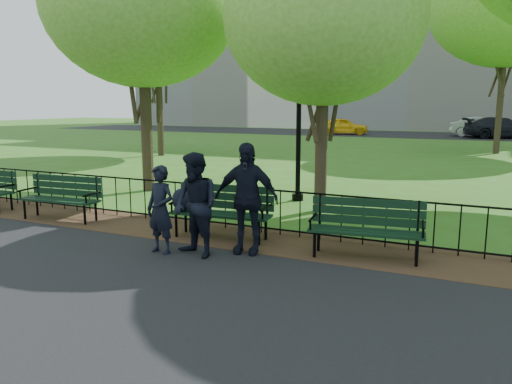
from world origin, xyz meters
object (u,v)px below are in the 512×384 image
at_px(tree_near_e, 324,19).
at_px(tree_mid_w, 156,12).
at_px(person_mid, 196,205).
at_px(park_bench_left_a, 62,193).
at_px(park_bench_right_a, 367,222).
at_px(person_right, 246,198).
at_px(park_bench_main, 208,204).
at_px(tree_near_w, 142,3).
at_px(taxi, 343,126).
at_px(lamppost, 299,122).
at_px(sedan_dark, 502,128).
at_px(person_left, 160,210).
at_px(sedan_silver, 482,127).

relative_size(tree_near_e, tree_mid_w, 0.65).
bearing_deg(person_mid, park_bench_left_a, -175.04).
relative_size(park_bench_right_a, person_right, 1.02).
height_order(tree_near_e, person_right, tree_near_e).
relative_size(park_bench_main, tree_near_w, 0.26).
bearing_deg(taxi, park_bench_right_a, 177.67).
xyz_separation_m(lamppost, person_mid, (0.19, -5.29, -1.18)).
bearing_deg(sedan_dark, taxi, 73.72).
distance_m(person_left, person_mid, 0.67).
xyz_separation_m(park_bench_main, lamppost, (0.26, 4.17, 1.39)).
bearing_deg(park_bench_right_a, lamppost, 115.68).
bearing_deg(park_bench_left_a, park_bench_main, -4.43).
height_order(park_bench_right_a, taxi, taxi).
height_order(park_bench_right_a, tree_near_w, tree_near_w).
distance_m(lamppost, person_mid, 5.43).
bearing_deg(person_left, park_bench_left_a, 168.74).
xyz_separation_m(person_right, sedan_silver, (3.01, 33.87, -0.20)).
xyz_separation_m(tree_near_w, sedan_silver, (8.32, 29.57, -4.48)).
xyz_separation_m(tree_near_w, taxi, (-1.89, 27.87, -4.54)).
xyz_separation_m(person_left, sedan_dark, (5.63, 33.28, 0.00)).
height_order(park_bench_right_a, lamppost, lamppost).
height_order(lamppost, person_left, lamppost).
distance_m(lamppost, person_right, 4.95).
bearing_deg(lamppost, person_left, -94.88).
bearing_deg(person_left, sedan_silver, 89.98).
bearing_deg(park_bench_main, tree_mid_w, 123.63).
xyz_separation_m(tree_near_e, person_left, (-1.40, -4.37, -3.60)).
relative_size(park_bench_left_a, tree_near_w, 0.25).
xyz_separation_m(park_bench_main, tree_mid_w, (-9.76, 12.04, 6.02)).
bearing_deg(sedan_silver, tree_near_e, 176.41).
bearing_deg(tree_near_e, park_bench_right_a, -60.05).
bearing_deg(person_mid, sedan_dark, 100.95).
height_order(park_bench_main, tree_near_e, tree_near_e).
relative_size(park_bench_main, person_right, 1.04).
distance_m(tree_near_e, sedan_silver, 30.48).
distance_m(park_bench_left_a, park_bench_right_a, 6.63).
distance_m(lamppost, tree_mid_w, 13.55).
bearing_deg(tree_near_w, tree_mid_w, 123.74).
relative_size(tree_mid_w, person_left, 6.43).
bearing_deg(taxi, tree_near_w, 165.46).
relative_size(tree_near_w, taxi, 1.90).
relative_size(park_bench_right_a, person_mid, 1.10).
xyz_separation_m(lamppost, tree_near_e, (0.94, -1.00, 2.30)).
xyz_separation_m(person_left, person_right, (1.30, 0.63, 0.19)).
xyz_separation_m(tree_near_w, tree_mid_w, (-5.55, 8.31, 1.45)).
distance_m(park_bench_main, person_right, 1.27).
relative_size(park_bench_right_a, tree_near_e, 0.30).
bearing_deg(tree_near_w, sedan_silver, 74.29).
relative_size(sedan_silver, sedan_dark, 0.86).
bearing_deg(tree_near_e, tree_mid_w, 141.00).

